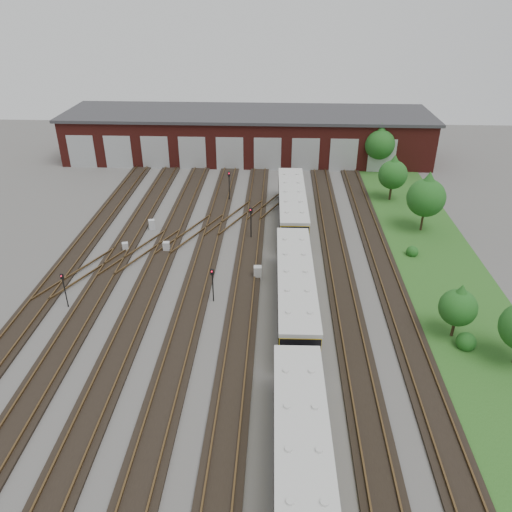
{
  "coord_description": "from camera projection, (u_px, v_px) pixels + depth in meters",
  "views": [
    {
      "loc": [
        4.57,
        -30.28,
        22.07
      ],
      "look_at": [
        2.81,
        6.29,
        2.0
      ],
      "focal_mm": 35.0,
      "sensor_mm": 36.0,
      "label": 1
    }
  ],
  "objects": [
    {
      "name": "relay_cabinet_3",
      "position": [
        289.0,
        187.0,
        60.29
      ],
      "size": [
        0.54,
        0.46,
        0.86
      ],
      "primitive_type": "cube",
      "rotation": [
        0.0,
        0.0,
        0.06
      ],
      "color": "#B0B2B5",
      "rests_on": "ground"
    },
    {
      "name": "bush_2",
      "position": [
        418.0,
        192.0,
        58.08
      ],
      "size": [
        1.32,
        1.32,
        1.32
      ],
      "primitive_type": "sphere",
      "color": "#174914",
      "rests_on": "ground"
    },
    {
      "name": "metro_train",
      "position": [
        295.0,
        289.0,
        37.4
      ],
      "size": [
        2.95,
        47.0,
        3.09
      ],
      "rotation": [
        0.0,
        0.0,
        0.02
      ],
      "color": "black",
      "rests_on": "ground"
    },
    {
      "name": "ground",
      "position": [
        214.0,
        319.0,
        37.32
      ],
      "size": [
        120.0,
        120.0,
        0.0
      ],
      "primitive_type": "plane",
      "color": "#484643",
      "rests_on": "ground"
    },
    {
      "name": "maintenance_shed",
      "position": [
        248.0,
        134.0,
        70.79
      ],
      "size": [
        51.0,
        12.5,
        6.35
      ],
      "color": "#551A15",
      "rests_on": "ground"
    },
    {
      "name": "tree_2",
      "position": [
        427.0,
        193.0,
        48.75
      ],
      "size": [
        3.77,
        3.77,
        6.24
      ],
      "color": "#2E2215",
      "rests_on": "ground"
    },
    {
      "name": "signal_mast_0",
      "position": [
        64.0,
        286.0,
        37.81
      ],
      "size": [
        0.24,
        0.22,
        2.96
      ],
      "rotation": [
        0.0,
        0.0,
        -0.1
      ],
      "color": "black",
      "rests_on": "ground"
    },
    {
      "name": "relay_cabinet_2",
      "position": [
        152.0,
        224.0,
        50.71
      ],
      "size": [
        0.74,
        0.67,
        1.01
      ],
      "primitive_type": "cube",
      "rotation": [
        0.0,
        0.0,
        0.32
      ],
      "color": "#B0B2B5",
      "rests_on": "ground"
    },
    {
      "name": "signal_mast_2",
      "position": [
        229.0,
        182.0,
        56.56
      ],
      "size": [
        0.3,
        0.28,
        3.48
      ],
      "rotation": [
        0.0,
        0.0,
        0.17
      ],
      "color": "black",
      "rests_on": "ground"
    },
    {
      "name": "signal_mast_1",
      "position": [
        213.0,
        281.0,
        38.51
      ],
      "size": [
        0.27,
        0.25,
        2.9
      ],
      "rotation": [
        0.0,
        0.0,
        -0.21
      ],
      "color": "black",
      "rests_on": "ground"
    },
    {
      "name": "tree_0",
      "position": [
        380.0,
        141.0,
        64.52
      ],
      "size": [
        3.9,
        3.9,
        6.47
      ],
      "color": "#2E2215",
      "rests_on": "ground"
    },
    {
      "name": "bush_1",
      "position": [
        413.0,
        250.0,
        45.76
      ],
      "size": [
        1.09,
        1.09,
        1.09
      ],
      "primitive_type": "sphere",
      "color": "#174914",
      "rests_on": "ground"
    },
    {
      "name": "relay_cabinet_4",
      "position": [
        258.0,
        272.0,
        42.23
      ],
      "size": [
        0.7,
        0.59,
        1.11
      ],
      "primitive_type": "cube",
      "rotation": [
        0.0,
        0.0,
        0.05
      ],
      "color": "#B0B2B5",
      "rests_on": "ground"
    },
    {
      "name": "relay_cabinet_0",
      "position": [
        125.0,
        247.0,
        46.48
      ],
      "size": [
        0.66,
        0.6,
        0.9
      ],
      "primitive_type": "cube",
      "rotation": [
        0.0,
        0.0,
        0.32
      ],
      "color": "#B0B2B5",
      "rests_on": "ground"
    },
    {
      "name": "track_network",
      "position": [
        213.0,
        313.0,
        37.79
      ],
      "size": [
        30.4,
        70.0,
        0.33
      ],
      "color": "black",
      "rests_on": "ground"
    },
    {
      "name": "relay_cabinet_1",
      "position": [
        166.0,
        247.0,
        46.45
      ],
      "size": [
        0.61,
        0.51,
        0.98
      ],
      "primitive_type": "cube",
      "rotation": [
        0.0,
        0.0,
        0.04
      ],
      "color": "#B0B2B5",
      "rests_on": "ground"
    },
    {
      "name": "signal_mast_3",
      "position": [
        251.0,
        219.0,
        48.04
      ],
      "size": [
        0.32,
        0.3,
        3.27
      ],
      "rotation": [
        0.0,
        0.0,
        -0.34
      ],
      "color": "black",
      "rests_on": "ground"
    },
    {
      "name": "tree_1",
      "position": [
        393.0,
        171.0,
        56.12
      ],
      "size": [
        3.26,
        3.26,
        5.39
      ],
      "color": "#2E2215",
      "rests_on": "ground"
    },
    {
      "name": "tree_3",
      "position": [
        459.0,
        304.0,
        34.17
      ],
      "size": [
        2.6,
        2.6,
        4.31
      ],
      "color": "#2E2215",
      "rests_on": "ground"
    },
    {
      "name": "bush_0",
      "position": [
        467.0,
        340.0,
        34.07
      ],
      "size": [
        1.36,
        1.36,
        1.36
      ],
      "primitive_type": "sphere",
      "color": "#174914",
      "rests_on": "ground"
    },
    {
      "name": "grass_verge",
      "position": [
        436.0,
        260.0,
        45.27
      ],
      "size": [
        8.0,
        55.0,
        0.05
      ],
      "primitive_type": "cube",
      "color": "#204918",
      "rests_on": "ground"
    }
  ]
}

